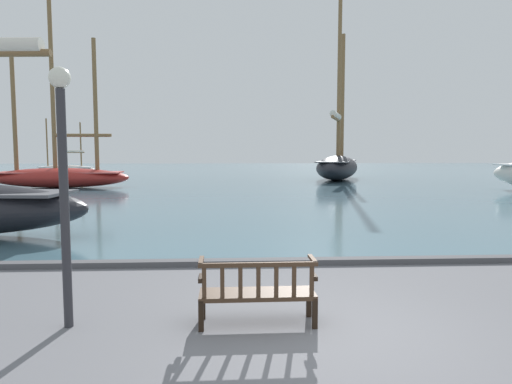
{
  "coord_description": "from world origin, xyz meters",
  "views": [
    {
      "loc": [
        -1.31,
        -5.6,
        2.39
      ],
      "look_at": [
        -0.48,
        10.0,
        1.0
      ],
      "focal_mm": 32.0,
      "sensor_mm": 36.0,
      "label": 1
    }
  ],
  "objects_px": {
    "park_bench": "(257,291)",
    "sailboat_centre_channel": "(338,164)",
    "sailboat_nearest_starboard": "(66,169)",
    "sailboat_distant_harbor": "(59,172)",
    "lamp_post": "(63,168)"
  },
  "relations": [
    {
      "from": "park_bench",
      "to": "sailboat_centre_channel",
      "type": "bearing_deg",
      "value": 74.94
    },
    {
      "from": "sailboat_centre_channel",
      "to": "sailboat_distant_harbor",
      "type": "height_order",
      "value": "sailboat_centre_channel"
    },
    {
      "from": "sailboat_nearest_starboard",
      "to": "lamp_post",
      "type": "distance_m",
      "value": 41.58
    },
    {
      "from": "sailboat_centre_channel",
      "to": "sailboat_nearest_starboard",
      "type": "bearing_deg",
      "value": 161.95
    },
    {
      "from": "lamp_post",
      "to": "sailboat_centre_channel",
      "type": "bearing_deg",
      "value": 70.56
    },
    {
      "from": "park_bench",
      "to": "lamp_post",
      "type": "bearing_deg",
      "value": 178.67
    },
    {
      "from": "park_bench",
      "to": "sailboat_distant_harbor",
      "type": "distance_m",
      "value": 26.23
    },
    {
      "from": "sailboat_distant_harbor",
      "to": "park_bench",
      "type": "bearing_deg",
      "value": -64.26
    },
    {
      "from": "park_bench",
      "to": "sailboat_centre_channel",
      "type": "distance_m",
      "value": 32.2
    },
    {
      "from": "park_bench",
      "to": "sailboat_distant_harbor",
      "type": "bearing_deg",
      "value": 115.74
    },
    {
      "from": "sailboat_nearest_starboard",
      "to": "sailboat_distant_harbor",
      "type": "relative_size",
      "value": 0.58
    },
    {
      "from": "park_bench",
      "to": "sailboat_centre_channel",
      "type": "xyz_separation_m",
      "value": [
        8.36,
        31.08,
        0.91
      ]
    },
    {
      "from": "sailboat_nearest_starboard",
      "to": "lamp_post",
      "type": "relative_size",
      "value": 2.12
    },
    {
      "from": "park_bench",
      "to": "sailboat_distant_harbor",
      "type": "height_order",
      "value": "sailboat_distant_harbor"
    },
    {
      "from": "sailboat_distant_harbor",
      "to": "sailboat_centre_channel",
      "type": "bearing_deg",
      "value": 20.68
    }
  ]
}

